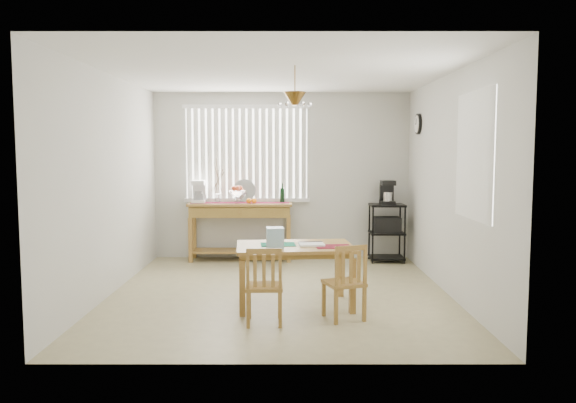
{
  "coord_description": "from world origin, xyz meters",
  "views": [
    {
      "loc": [
        0.1,
        -6.59,
        1.7
      ],
      "look_at": [
        0.1,
        0.55,
        1.05
      ],
      "focal_mm": 35.0,
      "sensor_mm": 36.0,
      "label": 1
    }
  ],
  "objects_px": {
    "chair_left": "(264,286)",
    "chair_right": "(345,283)",
    "dining_table": "(295,252)",
    "cart_items": "(387,193)",
    "wire_cart": "(387,227)",
    "sideboard": "(241,217)"
  },
  "relations": [
    {
      "from": "chair_left",
      "to": "chair_right",
      "type": "xyz_separation_m",
      "value": [
        0.81,
        0.15,
        0.0
      ]
    },
    {
      "from": "cart_items",
      "to": "chair_left",
      "type": "distance_m",
      "value": 3.66
    },
    {
      "from": "dining_table",
      "to": "wire_cart",
      "type": "bearing_deg",
      "value": 59.76
    },
    {
      "from": "sideboard",
      "to": "chair_right",
      "type": "height_order",
      "value": "sideboard"
    },
    {
      "from": "cart_items",
      "to": "chair_right",
      "type": "xyz_separation_m",
      "value": [
        -0.94,
        -2.99,
        -0.67
      ]
    },
    {
      "from": "dining_table",
      "to": "chair_left",
      "type": "xyz_separation_m",
      "value": [
        -0.31,
        -0.67,
        -0.21
      ]
    },
    {
      "from": "cart_items",
      "to": "dining_table",
      "type": "xyz_separation_m",
      "value": [
        -1.44,
        -2.48,
        -0.46
      ]
    },
    {
      "from": "wire_cart",
      "to": "chair_right",
      "type": "bearing_deg",
      "value": -107.41
    },
    {
      "from": "dining_table",
      "to": "chair_right",
      "type": "height_order",
      "value": "chair_right"
    },
    {
      "from": "cart_items",
      "to": "sideboard",
      "type": "bearing_deg",
      "value": 177.99
    },
    {
      "from": "wire_cart",
      "to": "chair_left",
      "type": "relative_size",
      "value": 1.14
    },
    {
      "from": "chair_left",
      "to": "sideboard",
      "type": "bearing_deg",
      "value": 98.73
    },
    {
      "from": "wire_cart",
      "to": "cart_items",
      "type": "xyz_separation_m",
      "value": [
        0.0,
        0.01,
        0.52
      ]
    },
    {
      "from": "wire_cart",
      "to": "cart_items",
      "type": "bearing_deg",
      "value": 90.0
    },
    {
      "from": "sideboard",
      "to": "chair_right",
      "type": "distance_m",
      "value": 3.35
    },
    {
      "from": "cart_items",
      "to": "chair_left",
      "type": "xyz_separation_m",
      "value": [
        -1.74,
        -3.14,
        -0.67
      ]
    },
    {
      "from": "dining_table",
      "to": "chair_left",
      "type": "bearing_deg",
      "value": -114.67
    },
    {
      "from": "chair_left",
      "to": "chair_right",
      "type": "distance_m",
      "value": 0.82
    },
    {
      "from": "dining_table",
      "to": "chair_left",
      "type": "distance_m",
      "value": 0.76
    },
    {
      "from": "wire_cart",
      "to": "dining_table",
      "type": "distance_m",
      "value": 2.86
    },
    {
      "from": "dining_table",
      "to": "cart_items",
      "type": "bearing_deg",
      "value": 59.85
    },
    {
      "from": "wire_cart",
      "to": "dining_table",
      "type": "xyz_separation_m",
      "value": [
        -1.44,
        -2.47,
        0.06
      ]
    }
  ]
}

